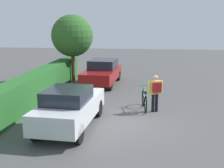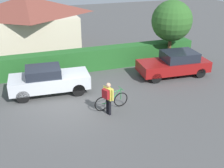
# 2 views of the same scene
# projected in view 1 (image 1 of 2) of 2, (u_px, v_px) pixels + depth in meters

# --- Properties ---
(ground_plane) EXTENTS (60.00, 60.00, 0.00)m
(ground_plane) POSITION_uv_depth(u_px,v_px,m) (122.00, 122.00, 11.15)
(ground_plane) COLOR #4B4B4B
(hedge_row) EXTENTS (18.54, 0.90, 1.35)m
(hedge_row) POSITION_uv_depth(u_px,v_px,m) (11.00, 101.00, 11.52)
(hedge_row) COLOR #246026
(hedge_row) RESTS_ON ground
(parked_car_near) EXTENTS (4.16, 1.86, 1.48)m
(parked_car_near) POSITION_uv_depth(u_px,v_px,m) (70.00, 107.00, 10.44)
(parked_car_near) COLOR silver
(parked_car_near) RESTS_ON ground
(parked_car_far) EXTENTS (4.30, 2.00, 1.47)m
(parked_car_far) POSITION_uv_depth(u_px,v_px,m) (102.00, 72.00, 17.71)
(parked_car_far) COLOR maroon
(parked_car_far) RESTS_ON ground
(bicycle) EXTENTS (1.73, 0.50, 0.97)m
(bicycle) POSITION_uv_depth(u_px,v_px,m) (144.00, 100.00, 12.70)
(bicycle) COLOR black
(bicycle) RESTS_ON ground
(person_rider) EXTENTS (0.48, 0.60, 1.57)m
(person_rider) POSITION_uv_depth(u_px,v_px,m) (155.00, 90.00, 12.22)
(person_rider) COLOR black
(person_rider) RESTS_ON ground
(tree_kerbside) EXTENTS (2.60, 2.60, 4.17)m
(tree_kerbside) POSITION_uv_depth(u_px,v_px,m) (72.00, 36.00, 18.23)
(tree_kerbside) COLOR brown
(tree_kerbside) RESTS_ON ground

